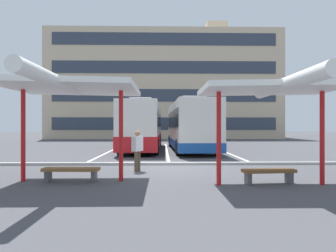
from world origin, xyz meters
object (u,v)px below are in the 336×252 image
Objects in this scene: coach_bus_0 at (143,127)px; bench_2 at (71,171)px; waiting_shelter_2 at (274,90)px; waiting_passenger_0 at (137,148)px; bench_3 at (269,173)px; waiting_shelter_1 at (69,88)px; coach_bus_1 at (190,126)px.

coach_bus_0 is 6.03× the size of bench_2.
coach_bus_0 is at bearing 109.98° from waiting_shelter_2.
waiting_passenger_0 is at bearing 47.01° from bench_2.
waiting_passenger_0 reaches higher than bench_3.
waiting_shelter_1 is 3.30× the size of waiting_passenger_0.
coach_bus_0 is 10.11m from waiting_passenger_0.
bench_3 is at bearing -69.41° from coach_bus_0.
coach_bus_1 reaches higher than waiting_shelter_2.
bench_2 is (-4.94, -11.66, -1.45)m from coach_bus_1.
coach_bus_1 reaches higher than waiting_shelter_1.
waiting_shelter_2 is at bearing -84.29° from coach_bus_1.
waiting_passenger_0 is at bearing 49.32° from waiting_shelter_1.
coach_bus_1 reaches higher than bench_3.
coach_bus_1 is 12.75m from bench_2.
waiting_shelter_2 is at bearing -90.00° from bench_3.
waiting_shelter_1 is 3.59m from waiting_passenger_0.
waiting_shelter_1 is 6.72m from bench_3.
waiting_shelter_2 is (6.18, -0.83, 2.50)m from bench_2.
bench_3 is (-0.00, 0.41, -2.51)m from waiting_shelter_2.
coach_bus_0 reaches higher than waiting_shelter_1.
waiting_shelter_1 is at bearing -130.68° from waiting_passenger_0.
coach_bus_1 is 12.88m from waiting_shelter_1.
coach_bus_1 is 2.03× the size of waiting_shelter_1.
bench_2 is (-0.00, 0.17, -2.63)m from waiting_shelter_1.
coach_bus_1 is 2.44× the size of waiting_shelter_2.
waiting_passenger_0 is at bearing 145.84° from waiting_shelter_2.
waiting_shelter_1 is at bearing 177.76° from bench_3.
bench_3 is (1.25, -12.08, -1.45)m from coach_bus_1.
waiting_shelter_1 is (-4.94, -11.84, 1.18)m from coach_bus_1.
coach_bus_1 is at bearing 67.06° from bench_2.
coach_bus_0 is 2.03× the size of waiting_shelter_1.
coach_bus_0 is at bearing 83.09° from bench_2.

